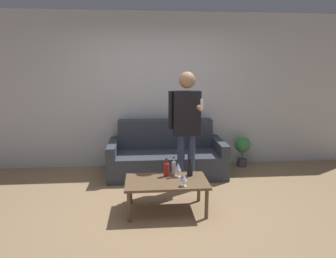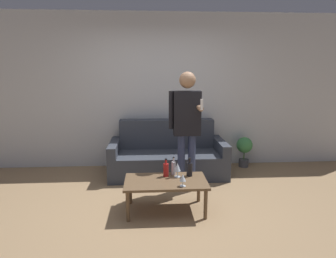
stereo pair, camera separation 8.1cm
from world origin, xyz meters
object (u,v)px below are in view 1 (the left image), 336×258
(bottle_orange, at_px, (166,169))
(coffee_table, at_px, (167,184))
(couch, at_px, (166,156))
(person_standing_front, at_px, (186,121))

(bottle_orange, bearing_deg, coffee_table, -94.19)
(bottle_orange, bearing_deg, couch, 85.34)
(couch, bearing_deg, coffee_table, -94.61)
(couch, distance_m, bottle_orange, 1.27)
(bottle_orange, height_order, person_standing_front, person_standing_front)
(couch, relative_size, coffee_table, 1.90)
(bottle_orange, bearing_deg, person_standing_front, 56.52)
(coffee_table, bearing_deg, couch, 85.39)
(person_standing_front, bearing_deg, bottle_orange, -123.48)
(coffee_table, distance_m, bottle_orange, 0.20)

